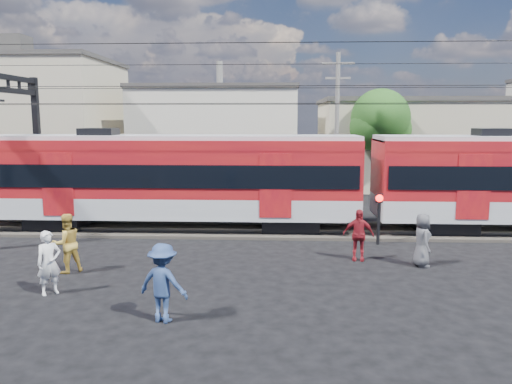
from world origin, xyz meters
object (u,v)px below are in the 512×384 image
at_px(pedestrian_a, 49,263).
at_px(crossing_signal, 379,209).
at_px(pedestrian_c, 163,283).
at_px(commuter_train, 178,176).

distance_m(pedestrian_a, crossing_signal, 11.93).
xyz_separation_m(pedestrian_a, pedestrian_c, (3.62, -1.74, 0.06)).
distance_m(commuter_train, pedestrian_c, 10.20).
xyz_separation_m(commuter_train, pedestrian_c, (1.64, -9.96, -1.44)).
bearing_deg(crossing_signal, commuter_train, 165.32).
relative_size(pedestrian_a, crossing_signal, 0.89).
relative_size(commuter_train, crossing_signal, 24.91).
bearing_deg(commuter_train, crossing_signal, -14.68).
relative_size(commuter_train, pedestrian_a, 27.85).
distance_m(commuter_train, pedestrian_a, 8.59).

